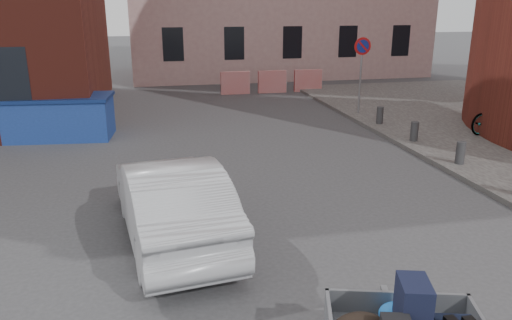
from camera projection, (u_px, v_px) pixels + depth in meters
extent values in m
plane|color=#38383A|center=(247.00, 260.00, 7.87)|extent=(120.00, 120.00, 0.00)
cylinder|color=gray|center=(360.00, 77.00, 17.54)|extent=(0.07, 0.07, 2.60)
cylinder|color=red|center=(363.00, 46.00, 17.20)|extent=(0.60, 0.03, 0.60)
cylinder|color=navy|center=(363.00, 46.00, 17.18)|extent=(0.44, 0.03, 0.44)
cylinder|color=#3A3A3D|center=(460.00, 153.00, 12.16)|extent=(0.22, 0.22, 0.55)
cylinder|color=#3A3A3D|center=(414.00, 131.00, 14.21)|extent=(0.22, 0.22, 0.55)
cylinder|color=#3A3A3D|center=(380.00, 115.00, 16.26)|extent=(0.22, 0.22, 0.55)
cube|color=red|center=(235.00, 83.00, 22.22)|extent=(1.30, 0.18, 1.00)
cube|color=red|center=(272.00, 82.00, 22.57)|extent=(1.30, 0.18, 1.00)
cube|color=red|center=(308.00, 81.00, 22.92)|extent=(1.30, 0.18, 1.00)
cube|color=slate|center=(396.00, 303.00, 5.62)|extent=(1.55, 0.49, 0.28)
cube|color=slate|center=(388.00, 303.00, 6.04)|extent=(0.27, 0.69, 0.06)
cube|color=#161A34|center=(412.00, 312.00, 5.10)|extent=(0.41, 0.52, 0.70)
ellipsoid|color=blue|center=(395.00, 314.00, 5.46)|extent=(0.43, 0.39, 0.24)
cube|color=navy|center=(60.00, 119.00, 14.88)|extent=(3.09, 1.78, 1.18)
cube|color=navy|center=(58.00, 97.00, 14.69)|extent=(3.20, 1.89, 0.10)
imported|color=#B7BABF|center=(171.00, 200.00, 8.38)|extent=(2.03, 4.45, 1.41)
imported|color=black|center=(496.00, 116.00, 14.99)|extent=(2.08, 1.08, 1.04)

